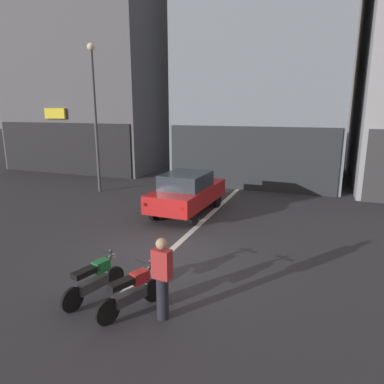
# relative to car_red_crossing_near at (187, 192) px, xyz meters

# --- Properties ---
(ground_plane) EXTENTS (120.00, 120.00, 0.00)m
(ground_plane) POSITION_rel_car_red_crossing_near_xyz_m (0.89, -4.01, -0.89)
(ground_plane) COLOR #333338
(lane_centre_line) EXTENTS (0.20, 18.00, 0.01)m
(lane_centre_line) POSITION_rel_car_red_crossing_near_xyz_m (0.89, 1.99, -0.88)
(lane_centre_line) COLOR silver
(lane_centre_line) RESTS_ON ground
(building_corner_left) EXTENTS (10.09, 7.61, 14.15)m
(building_corner_left) POSITION_rel_car_red_crossing_near_xyz_m (-10.48, 9.15, 6.17)
(building_corner_left) COLOR #56565B
(building_corner_left) RESTS_ON ground
(building_mid_block) EXTENTS (8.77, 8.46, 14.32)m
(building_mid_block) POSITION_rel_car_red_crossing_near_xyz_m (1.41, 9.15, 6.26)
(building_mid_block) COLOR gray
(building_mid_block) RESTS_ON ground
(car_red_crossing_near) EXTENTS (1.93, 4.17, 1.64)m
(car_red_crossing_near) POSITION_rel_car_red_crossing_near_xyz_m (0.00, 0.00, 0.00)
(car_red_crossing_near) COLOR black
(car_red_crossing_near) RESTS_ON ground
(street_lamp) EXTENTS (0.36, 0.36, 6.98)m
(street_lamp) POSITION_rel_car_red_crossing_near_xyz_m (-5.50, 2.02, 3.35)
(street_lamp) COLOR #47474C
(street_lamp) RESTS_ON ground
(motorcycle_green_row_leftmost) EXTENTS (0.59, 1.64, 0.98)m
(motorcycle_green_row_leftmost) POSITION_rel_car_red_crossing_near_xyz_m (0.45, -6.64, -0.43)
(motorcycle_green_row_leftmost) COLOR black
(motorcycle_green_row_leftmost) RESTS_ON ground
(motorcycle_red_row_left_mid) EXTENTS (0.75, 1.57, 0.98)m
(motorcycle_red_row_left_mid) POSITION_rel_car_red_crossing_near_xyz_m (1.46, -6.79, -0.43)
(motorcycle_red_row_left_mid) COLOR black
(motorcycle_red_row_left_mid) RESTS_ON ground
(person_by_motorcycles) EXTENTS (0.38, 0.26, 1.67)m
(person_by_motorcycles) POSITION_rel_car_red_crossing_near_xyz_m (2.12, -6.78, -0.03)
(person_by_motorcycles) COLOR #23232D
(person_by_motorcycles) RESTS_ON ground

